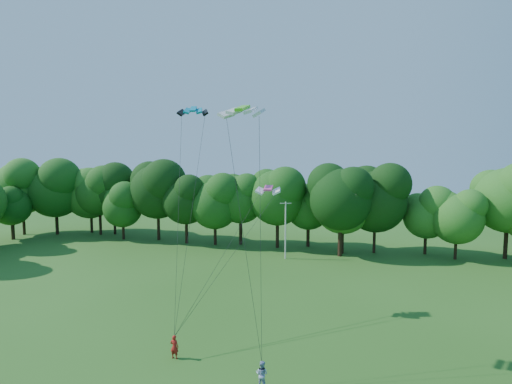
# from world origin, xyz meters

# --- Properties ---
(utility_pole) EXTENTS (1.39, 0.66, 7.40)m
(utility_pole) POSITION_xyz_m (-0.20, 30.22, 3.83)
(utility_pole) COLOR silver
(utility_pole) RESTS_ON ground
(kite_flyer_left) EXTENTS (0.58, 0.39, 1.59)m
(kite_flyer_left) POSITION_xyz_m (-2.39, 3.41, 0.79)
(kite_flyer_left) COLOR #AE1B16
(kite_flyer_left) RESTS_ON ground
(kite_flyer_right) EXTENTS (0.87, 0.73, 1.56)m
(kite_flyer_right) POSITION_xyz_m (3.98, 1.77, 0.78)
(kite_flyer_right) COLOR #95A3CE
(kite_flyer_right) RESTS_ON ground
(kite_teal) EXTENTS (2.66, 1.68, 0.60)m
(kite_teal) POSITION_xyz_m (-4.64, 12.01, 17.22)
(kite_teal) COLOR #057DA1
(kite_teal) RESTS_ON ground
(kite_green) EXTENTS (2.98, 1.63, 0.52)m
(kite_green) POSITION_xyz_m (1.89, 4.90, 16.32)
(kite_green) COLOR #4CCC1E
(kite_green) RESTS_ON ground
(kite_pink) EXTENTS (2.13, 1.15, 0.45)m
(kite_pink) POSITION_xyz_m (1.69, 12.78, 10.62)
(kite_pink) COLOR #FA459D
(kite_pink) RESTS_ON ground
(tree_back_west) EXTENTS (8.35, 8.35, 12.14)m
(tree_back_west) POSITION_xyz_m (-33.19, 37.45, 7.58)
(tree_back_west) COLOR black
(tree_back_west) RESTS_ON ground
(tree_back_center) EXTENTS (8.93, 8.93, 12.99)m
(tree_back_center) POSITION_xyz_m (6.50, 33.41, 8.11)
(tree_back_center) COLOR black
(tree_back_center) RESTS_ON ground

